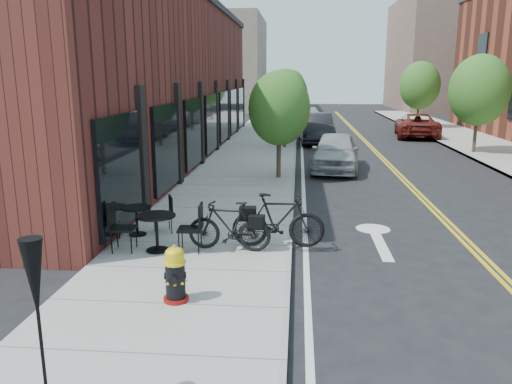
{
  "coord_description": "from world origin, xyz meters",
  "views": [
    {
      "loc": [
        0.08,
        -8.84,
        3.74
      ],
      "look_at": [
        -0.9,
        2.82,
        1.0
      ],
      "focal_mm": 35.0,
      "sensor_mm": 36.0,
      "label": 1
    }
  ],
  "objects": [
    {
      "name": "building_near",
      "position": [
        -6.5,
        14.0,
        3.5
      ],
      "size": [
        5.0,
        28.0,
        7.0
      ],
      "primitive_type": "cube",
      "color": "#471C17",
      "rests_on": "ground"
    },
    {
      "name": "patio_umbrella",
      "position": [
        -2.56,
        -4.33,
        1.58
      ],
      "size": [
        0.33,
        0.33,
        2.04
      ],
      "color": "black",
      "rests_on": "sidewalk_near"
    },
    {
      "name": "sidewalk_near",
      "position": [
        -2.0,
        10.0,
        0.06
      ],
      "size": [
        4.0,
        70.0,
        0.12
      ],
      "primitive_type": "cube",
      "color": "#9E9B93",
      "rests_on": "ground"
    },
    {
      "name": "parked_car_far",
      "position": [
        7.4,
        22.88,
        0.74
      ],
      "size": [
        3.12,
        5.57,
        1.47
      ],
      "primitive_type": "imported",
      "rotation": [
        0.0,
        0.0,
        3.01
      ],
      "color": "maroon",
      "rests_on": "ground"
    },
    {
      "name": "tree_far_b",
      "position": [
        8.6,
        16.0,
        3.06
      ],
      "size": [
        2.8,
        2.8,
        4.62
      ],
      "color": "#382B1E",
      "rests_on": "sidewalk_far"
    },
    {
      "name": "tree_near_d",
      "position": [
        -0.6,
        33.0,
        2.79
      ],
      "size": [
        2.4,
        2.4,
        4.11
      ],
      "color": "#382B1E",
      "rests_on": "sidewalk_near"
    },
    {
      "name": "bicycle_right",
      "position": [
        -0.3,
        1.4,
        0.72
      ],
      "size": [
        2.01,
        0.63,
        1.19
      ],
      "primitive_type": "imported",
      "rotation": [
        0.0,
        0.0,
        1.61
      ],
      "color": "black",
      "rests_on": "sidewalk_near"
    },
    {
      "name": "tree_near_b",
      "position": [
        -0.6,
        17.0,
        2.71
      ],
      "size": [
        2.3,
        2.3,
        3.98
      ],
      "color": "#382B1E",
      "rests_on": "sidewalk_near"
    },
    {
      "name": "tree_far_c",
      "position": [
        8.6,
        28.0,
        3.06
      ],
      "size": [
        2.8,
        2.8,
        4.62
      ],
      "color": "#382B1E",
      "rests_on": "sidewalk_far"
    },
    {
      "name": "bicycle_left",
      "position": [
        -1.33,
        1.12,
        0.66
      ],
      "size": [
        1.82,
        0.67,
        1.07
      ],
      "primitive_type": "imported",
      "rotation": [
        0.0,
        0.0,
        -1.66
      ],
      "color": "black",
      "rests_on": "sidewalk_near"
    },
    {
      "name": "fire_hydrant",
      "position": [
        -1.87,
        -1.38,
        0.57
      ],
      "size": [
        0.48,
        0.48,
        0.96
      ],
      "rotation": [
        0.0,
        0.0,
        0.17
      ],
      "color": "maroon",
      "rests_on": "sidewalk_near"
    },
    {
      "name": "tree_near_c",
      "position": [
        -0.6,
        25.0,
        2.53
      ],
      "size": [
        2.1,
        2.1,
        3.67
      ],
      "color": "#382B1E",
      "rests_on": "sidewalk_near"
    },
    {
      "name": "tree_near_a",
      "position": [
        -0.6,
        9.0,
        2.6
      ],
      "size": [
        2.2,
        2.2,
        3.81
      ],
      "color": "#382B1E",
      "rests_on": "sidewalk_near"
    },
    {
      "name": "bg_building_right",
      "position": [
        16.0,
        50.0,
        6.0
      ],
      "size": [
        10.0,
        16.0,
        12.0
      ],
      "primitive_type": "cube",
      "color": "brown",
      "rests_on": "ground"
    },
    {
      "name": "bg_building_left",
      "position": [
        -8.0,
        48.0,
        5.0
      ],
      "size": [
        8.0,
        14.0,
        10.0
      ],
      "primitive_type": "cube",
      "color": "#726656",
      "rests_on": "ground"
    },
    {
      "name": "parked_car_c",
      "position": [
        0.8,
        27.69,
        0.72
      ],
      "size": [
        2.56,
        5.14,
        1.43
      ],
      "primitive_type": "imported",
      "rotation": [
        0.0,
        0.0,
        0.12
      ],
      "color": "#A9A9AD",
      "rests_on": "ground"
    },
    {
      "name": "parked_car_a",
      "position": [
        1.6,
        11.23,
        0.76
      ],
      "size": [
        2.26,
        4.62,
        1.52
      ],
      "primitive_type": "imported",
      "rotation": [
        0.0,
        0.0,
        -0.11
      ],
      "color": "#9FA2A7",
      "rests_on": "ground"
    },
    {
      "name": "bistro_set_b",
      "position": [
        -3.6,
        1.97,
        0.56
      ],
      "size": [
        1.63,
        1.01,
        0.87
      ],
      "rotation": [
        0.0,
        0.0,
        0.41
      ],
      "color": "black",
      "rests_on": "sidewalk_near"
    },
    {
      "name": "bistro_set_c",
      "position": [
        -2.84,
        0.94,
        0.63
      ],
      "size": [
        1.91,
        0.87,
        1.02
      ],
      "rotation": [
        0.0,
        0.0,
        0.06
      ],
      "color": "black",
      "rests_on": "sidewalk_near"
    },
    {
      "name": "ground",
      "position": [
        0.0,
        0.0,
        0.0
      ],
      "size": [
        120.0,
        120.0,
        0.0
      ],
      "primitive_type": "plane",
      "color": "black",
      "rests_on": "ground"
    },
    {
      "name": "parked_car_b",
      "position": [
        1.08,
        19.67,
        0.83
      ],
      "size": [
        2.02,
        5.1,
        1.65
      ],
      "primitive_type": "imported",
      "rotation": [
        0.0,
        0.0,
        0.05
      ],
      "color": "black",
      "rests_on": "ground"
    }
  ]
}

